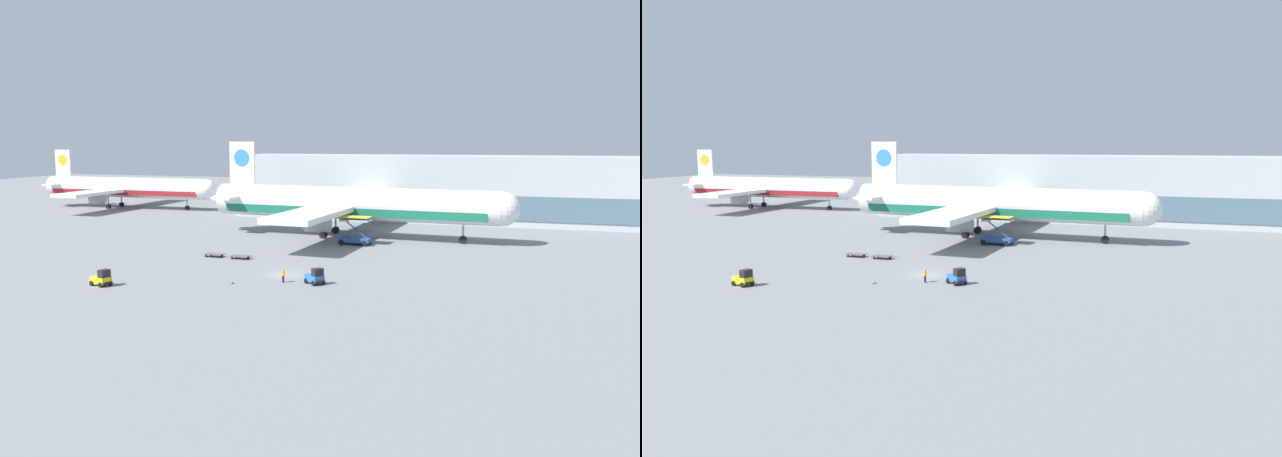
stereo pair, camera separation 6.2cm
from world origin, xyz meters
The scene contains 11 objects.
ground_plane centered at (0.00, 0.00, 0.00)m, with size 400.00×400.00×0.00m, color slate.
terminal_building centered at (11.10, 64.61, 6.99)m, with size 90.00×18.20×14.00m.
airplane_main centered at (-1.09, 33.53, 5.84)m, with size 58.10×48.33×17.00m.
airplane_distant centered at (-69.15, 62.76, 5.12)m, with size 50.97×42.26×14.92m.
scissor_lift_loader centered at (2.51, 25.98, 1.83)m, with size 5.34×3.59×4.66m.
baggage_tug_foreground centered at (5.64, -3.88, 0.88)m, with size 2.80×2.64×2.00m.
baggage_tug_mid centered at (-18.18, -12.72, 0.88)m, with size 2.71×2.13×2.00m.
baggage_dolly_lead centered at (-14.44, 8.29, 0.39)m, with size 3.71×1.54×0.48m.
baggage_dolly_second centered at (-10.05, 8.06, 0.39)m, with size 3.71×1.54×0.48m.
ground_crew_near centered at (1.66, -4.33, 1.00)m, with size 0.51×0.37×1.71m.
traffic_cone_near centered at (-3.98, -6.87, 0.30)m, with size 0.40×0.40×0.61m.
Camera 2 is at (29.42, -73.24, 16.98)m, focal length 35.00 mm.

